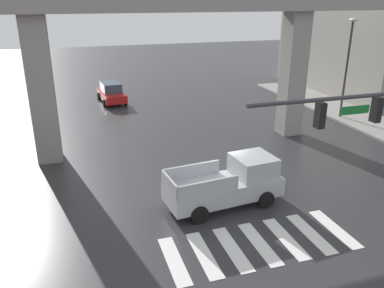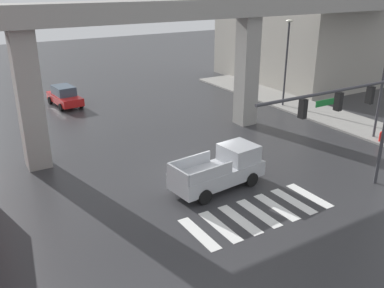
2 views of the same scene
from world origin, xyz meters
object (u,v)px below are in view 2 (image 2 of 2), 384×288
Objects in this scene: pickup_truck at (222,169)px; traffic_signal_mast at (353,109)px; sedan_red at (64,96)px; street_lamp_mid_block at (287,53)px; fire_hydrant at (381,137)px; street_lamp_near_corner at (384,73)px.

pickup_truck is 0.61× the size of traffic_signal_mast.
pickup_truck is at bearing -81.62° from sedan_red.
pickup_truck is at bearing -143.85° from street_lamp_mid_block.
street_lamp_near_corner is at bearing 64.25° from fire_hydrant.
street_lamp_near_corner is at bearing 2.09° from pickup_truck.
street_lamp_mid_block is 10.72m from fire_hydrant.
street_lamp_near_corner is 4.23m from fire_hydrant.
street_lamp_near_corner is 9.05m from street_lamp_mid_block.
pickup_truck is at bearing 178.40° from fire_hydrant.
pickup_truck is 1.19× the size of sedan_red.
traffic_signal_mast is 1.20× the size of street_lamp_near_corner.
street_lamp_mid_block is 8.52× the size of fire_hydrant.
sedan_red is 0.61× the size of street_lamp_mid_block.
traffic_signal_mast is at bearing -40.41° from pickup_truck.
sedan_red is 25.10m from street_lamp_near_corner.
sedan_red is at bearing 147.89° from street_lamp_mid_block.
street_lamp_mid_block is (0.00, 9.05, 0.00)m from street_lamp_near_corner.
pickup_truck is 16.55m from street_lamp_mid_block.
pickup_truck is 7.05m from traffic_signal_mast.
pickup_truck is 13.54m from street_lamp_near_corner.
street_lamp_near_corner is 8.52× the size of fire_hydrant.
pickup_truck is 19.73m from sedan_red.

